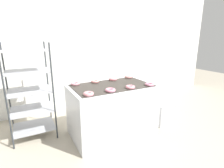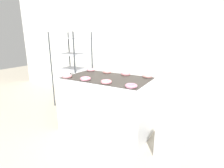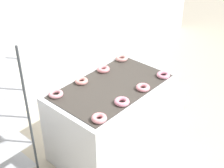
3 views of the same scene
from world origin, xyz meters
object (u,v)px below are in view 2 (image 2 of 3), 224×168
Objects in this scene: donut_far_right at (147,76)px; donut_near_right at (131,86)px; donut_far_left at (91,70)px; donut_far_midright at (126,74)px; fryer_machine at (107,104)px; baking_rack_cart at (72,69)px; glaze_bin at (170,140)px; donut_far_midleft at (107,72)px; donut_near_midleft at (85,79)px; donut_near_midright at (106,82)px; donut_near_left at (67,76)px.

donut_near_right is at bearing -89.84° from donut_far_right.
donut_far_left is 0.71m from donut_far_midright.
baking_rack_cart is (-1.21, 0.56, 0.36)m from fryer_machine.
donut_near_right and donut_far_left have the same top height.
donut_far_midright is (0.71, -0.01, 0.00)m from donut_far_left.
baking_rack_cart is 1.76m from donut_far_right.
donut_far_left is (-0.53, 0.30, 0.46)m from fryer_machine.
fryer_machine is 9.15× the size of donut_far_midright.
fryer_machine reaches higher than glaze_bin.
donut_near_midleft is at bearing -90.57° from donut_far_midleft.
donut_near_midright is 0.98× the size of donut_near_right.
donut_far_midleft is (-0.34, 0.58, -0.00)m from donut_near_midright.
donut_far_right is (-0.00, 0.62, 0.00)m from donut_near_right.
donut_far_midright reaches higher than donut_near_left.
donut_far_right reaches higher than donut_near_midright.
glaze_bin is at bearing 6.01° from donut_near_left.
donut_near_left is 1.06m from donut_near_right.
donut_far_midright is at bearing 152.85° from glaze_bin.
glaze_bin is 1.46m from donut_far_midleft.
donut_near_right reaches higher than glaze_bin.
baking_rack_cart is 1.63m from donut_near_midright.
donut_far_midleft reaches higher than donut_far_left.
baking_rack_cart reaches higher than fryer_machine.
donut_far_midright is (1.39, -0.27, 0.10)m from baking_rack_cart.
donut_far_right is (0.71, 0.02, 0.00)m from donut_far_midleft.
donut_near_midleft is 0.69m from donut_far_left.
fryer_machine is 0.58m from donut_near_midleft.
donut_far_midleft is (1.03, -0.27, 0.10)m from baking_rack_cart.
donut_near_right is (0.37, -0.01, -0.00)m from donut_near_midright.
fryer_machine is at bearing 58.04° from donut_near_midleft.
glaze_bin is 2.76× the size of donut_near_midright.
donut_near_midleft is (0.34, 0.01, -0.00)m from donut_near_left.
donut_near_midleft is (-1.21, -0.15, 0.69)m from glaze_bin.
baking_rack_cart is at bearing 153.53° from donut_near_right.
donut_near_midright is at bearing -31.83° from baking_rack_cart.
donut_far_right is at bearing -8.11° from baking_rack_cart.
donut_near_midleft is 0.35m from donut_near_midright.
donut_far_midright reaches higher than donut_near_right.
glaze_bin is 2.67× the size of donut_far_right.
glaze_bin is 1.40m from donut_near_midleft.
fryer_machine is at bearing 171.89° from glaze_bin.
donut_far_right is (1.74, -0.25, 0.10)m from baking_rack_cart.
donut_near_left is 0.61m from donut_far_left.
donut_near_midleft is 0.69m from donut_far_midright.
donut_far_right is at bearing 30.63° from fryer_machine.
baking_rack_cart is 1.07m from donut_far_midleft.
fryer_machine is 0.77m from donut_near_right.
donut_near_right is 1.01× the size of donut_far_midright.
donut_near_midright reaches higher than fryer_machine.
donut_far_midright is at bearing -176.49° from donut_far_right.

